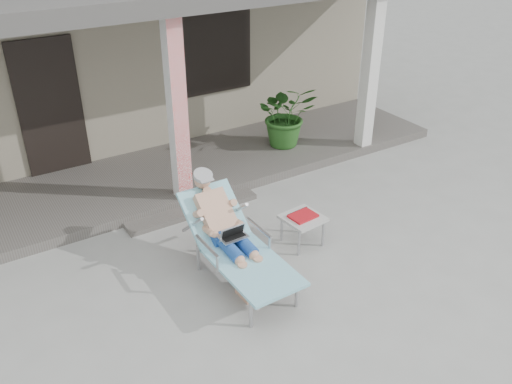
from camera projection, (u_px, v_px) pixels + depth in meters
ground at (261, 281)px, 6.50m from camera, size 60.00×60.00×0.00m
house at (82, 34)px, 10.49m from camera, size 10.40×5.40×3.30m
porch_deck at (161, 177)px, 8.68m from camera, size 10.00×2.00×0.15m
porch_overhang at (146, 1)px, 7.32m from camera, size 10.00×2.30×2.85m
porch_step at (193, 211)px, 7.85m from camera, size 2.00×0.30×0.07m
lounger at (231, 222)px, 6.26m from camera, size 0.73×1.88×1.22m
side_table at (303, 219)px, 7.01m from camera, size 0.53×0.53×0.44m
potted_palm at (286, 115)px, 9.34m from camera, size 1.26×1.19×1.12m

